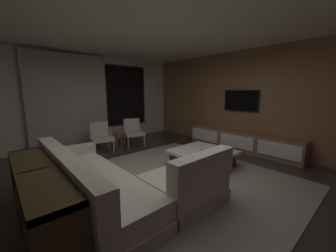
{
  "coord_description": "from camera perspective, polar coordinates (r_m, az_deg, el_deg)",
  "views": [
    {
      "loc": [
        -2.16,
        -2.44,
        1.6
      ],
      "look_at": [
        1.22,
        1.32,
        0.7
      ],
      "focal_mm": 20.83,
      "sensor_mm": 36.0,
      "label": 1
    }
  ],
  "objects": [
    {
      "name": "side_stool",
      "position": [
        5.75,
        -14.44,
        -2.55
      ],
      "size": [
        0.32,
        0.32,
        0.46
      ],
      "color": "#BF4C1E",
      "rests_on": "floor"
    },
    {
      "name": "sectional_couch",
      "position": [
        2.97,
        -14.41,
        -16.42
      ],
      "size": [
        1.98,
        2.5,
        0.82
      ],
      "color": "#B1A997",
      "rests_on": "floor"
    },
    {
      "name": "book_stack_on_coffee_table",
      "position": [
        4.1,
        11.82,
        -6.96
      ],
      "size": [
        0.27,
        0.2,
        0.1
      ],
      "color": "#4B82D7",
      "rests_on": "coffee_table"
    },
    {
      "name": "coffee_table",
      "position": [
        4.29,
        10.06,
        -9.31
      ],
      "size": [
        1.16,
        1.16,
        0.36
      ],
      "color": "#413219",
      "rests_on": "floor"
    },
    {
      "name": "ceiling",
      "position": [
        3.44,
        -0.45,
        28.72
      ],
      "size": [
        8.2,
        8.2,
        0.0
      ],
      "primitive_type": "plane",
      "color": "silver"
    },
    {
      "name": "floor",
      "position": [
        3.63,
        -0.39,
        -16.08
      ],
      "size": [
        9.2,
        9.2,
        0.0
      ],
      "primitive_type": "plane",
      "color": "#332B26"
    },
    {
      "name": "area_rug",
      "position": [
        3.78,
        4.77,
        -14.88
      ],
      "size": [
        3.2,
        3.8,
        0.01
      ],
      "primitive_type": "cube",
      "color": "gray",
      "rests_on": "floor"
    },
    {
      "name": "media_console",
      "position": [
        5.68,
        20.73,
        -4.3
      ],
      "size": [
        0.46,
        3.1,
        0.52
      ],
      "color": "#8E6642",
      "rests_on": "floor"
    },
    {
      "name": "media_wall",
      "position": [
        5.77,
        23.22,
        6.78
      ],
      "size": [
        0.12,
        7.8,
        2.7
      ],
      "color": "#8E6642",
      "rests_on": "floor"
    },
    {
      "name": "back_wall_with_window",
      "position": [
        6.42,
        -22.91,
        7.0
      ],
      "size": [
        6.6,
        0.3,
        2.7
      ],
      "color": "silver",
      "rests_on": "floor"
    },
    {
      "name": "console_table_behind_couch",
      "position": [
        2.8,
        -33.41,
        -16.91
      ],
      "size": [
        0.4,
        2.1,
        0.74
      ],
      "color": "#413219",
      "rests_on": "floor"
    },
    {
      "name": "accent_chair_by_curtain",
      "position": [
        5.53,
        -19.1,
        -2.65
      ],
      "size": [
        0.62,
        0.64,
        0.78
      ],
      "color": "#B2ADA0",
      "rests_on": "floor"
    },
    {
      "name": "mounted_tv",
      "position": [
        5.78,
        20.5,
        6.97
      ],
      "size": [
        0.05,
        0.98,
        0.57
      ],
      "color": "black"
    },
    {
      "name": "accent_chair_near_window",
      "position": [
        5.99,
        -10.18,
        -1.3
      ],
      "size": [
        0.68,
        0.69,
        0.78
      ],
      "color": "#B2ADA0",
      "rests_on": "floor"
    }
  ]
}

